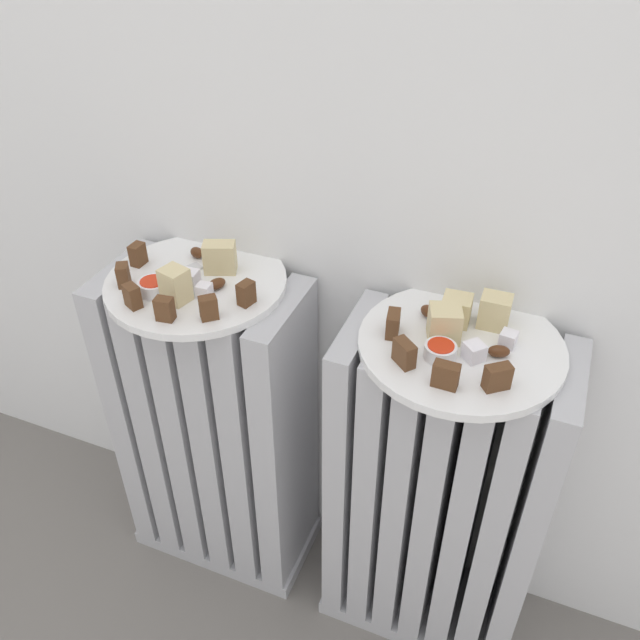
% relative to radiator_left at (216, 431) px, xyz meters
% --- Properties ---
extents(radiator_left, '(0.34, 0.18, 0.62)m').
position_rel_radiator_left_xyz_m(radiator_left, '(0.00, 0.00, 0.00)').
color(radiator_left, '#B2B2B7').
rests_on(radiator_left, ground_plane).
extents(radiator_right, '(0.34, 0.18, 0.62)m').
position_rel_radiator_left_xyz_m(radiator_right, '(0.40, 0.00, 0.00)').
color(radiator_right, '#B2B2B7').
rests_on(radiator_right, ground_plane).
extents(plate_left, '(0.27, 0.27, 0.01)m').
position_rel_radiator_left_xyz_m(plate_left, '(0.00, 0.00, 0.32)').
color(plate_left, white).
rests_on(plate_left, radiator_left).
extents(plate_right, '(0.27, 0.27, 0.01)m').
position_rel_radiator_left_xyz_m(plate_right, '(0.40, 0.00, 0.32)').
color(plate_right, white).
rests_on(plate_right, radiator_right).
extents(dark_cake_slice_left_0, '(0.02, 0.03, 0.03)m').
position_rel_radiator_left_xyz_m(dark_cake_slice_left_0, '(-0.10, 0.00, 0.34)').
color(dark_cake_slice_left_0, '#56351E').
rests_on(dark_cake_slice_left_0, plate_left).
extents(dark_cake_slice_left_1, '(0.03, 0.03, 0.03)m').
position_rel_radiator_left_xyz_m(dark_cake_slice_left_1, '(-0.09, -0.05, 0.34)').
color(dark_cake_slice_left_1, '#56351E').
rests_on(dark_cake_slice_left_1, plate_left).
extents(dark_cake_slice_left_2, '(0.03, 0.03, 0.03)m').
position_rel_radiator_left_xyz_m(dark_cake_slice_left_2, '(-0.05, -0.09, 0.34)').
color(dark_cake_slice_left_2, '#56351E').
rests_on(dark_cake_slice_left_2, plate_left).
extents(dark_cake_slice_left_3, '(0.03, 0.02, 0.03)m').
position_rel_radiator_left_xyz_m(dark_cake_slice_left_3, '(0.01, -0.10, 0.34)').
color(dark_cake_slice_left_3, '#56351E').
rests_on(dark_cake_slice_left_3, plate_left).
extents(dark_cake_slice_left_4, '(0.03, 0.03, 0.03)m').
position_rel_radiator_left_xyz_m(dark_cake_slice_left_4, '(0.07, -0.08, 0.34)').
color(dark_cake_slice_left_4, '#56351E').
rests_on(dark_cake_slice_left_4, plate_left).
extents(dark_cake_slice_left_5, '(0.02, 0.03, 0.03)m').
position_rel_radiator_left_xyz_m(dark_cake_slice_left_5, '(0.10, -0.03, 0.34)').
color(dark_cake_slice_left_5, '#56351E').
rests_on(dark_cake_slice_left_5, plate_left).
extents(marble_cake_slice_left_0, '(0.06, 0.04, 0.05)m').
position_rel_radiator_left_xyz_m(marble_cake_slice_left_0, '(0.02, 0.03, 0.35)').
color(marble_cake_slice_left_0, beige).
rests_on(marble_cake_slice_left_0, plate_left).
extents(marble_cake_slice_left_1, '(0.04, 0.04, 0.05)m').
position_rel_radiator_left_xyz_m(marble_cake_slice_left_1, '(0.00, -0.06, 0.35)').
color(marble_cake_slice_left_1, beige).
rests_on(marble_cake_slice_left_1, plate_left).
extents(turkish_delight_left_0, '(0.03, 0.03, 0.02)m').
position_rel_radiator_left_xyz_m(turkish_delight_left_0, '(0.00, -0.02, 0.34)').
color(turkish_delight_left_0, white).
rests_on(turkish_delight_left_0, plate_left).
extents(turkish_delight_left_1, '(0.02, 0.02, 0.02)m').
position_rel_radiator_left_xyz_m(turkish_delight_left_1, '(0.04, -0.03, 0.34)').
color(turkish_delight_left_1, white).
rests_on(turkish_delight_left_1, plate_left).
extents(medjool_date_left_0, '(0.03, 0.02, 0.02)m').
position_rel_radiator_left_xyz_m(medjool_date_left_0, '(-0.03, 0.06, 0.34)').
color(medjool_date_left_0, '#4C2814').
rests_on(medjool_date_left_0, plate_left).
extents(medjool_date_left_1, '(0.03, 0.03, 0.01)m').
position_rel_radiator_left_xyz_m(medjool_date_left_1, '(0.04, -0.01, 0.33)').
color(medjool_date_left_1, '#4C2814').
rests_on(medjool_date_left_1, plate_left).
extents(jam_bowl_left, '(0.04, 0.04, 0.02)m').
position_rel_radiator_left_xyz_m(jam_bowl_left, '(-0.04, -0.05, 0.34)').
color(jam_bowl_left, white).
rests_on(jam_bowl_left, plate_left).
extents(dark_cake_slice_right_0, '(0.02, 0.03, 0.03)m').
position_rel_radiator_left_xyz_m(dark_cake_slice_right_0, '(0.31, -0.02, 0.34)').
color(dark_cake_slice_right_0, '#56351E').
rests_on(dark_cake_slice_right_0, plate_right).
extents(dark_cake_slice_right_1, '(0.03, 0.03, 0.03)m').
position_rel_radiator_left_xyz_m(dark_cake_slice_right_1, '(0.34, -0.07, 0.34)').
color(dark_cake_slice_right_1, '#56351E').
rests_on(dark_cake_slice_right_1, plate_right).
extents(dark_cake_slice_right_2, '(0.03, 0.02, 0.03)m').
position_rel_radiator_left_xyz_m(dark_cake_slice_right_2, '(0.40, -0.09, 0.34)').
color(dark_cake_slice_right_2, '#56351E').
rests_on(dark_cake_slice_right_2, plate_right).
extents(dark_cake_slice_right_3, '(0.04, 0.03, 0.03)m').
position_rel_radiator_left_xyz_m(dark_cake_slice_right_3, '(0.46, -0.07, 0.34)').
color(dark_cake_slice_right_3, '#56351E').
rests_on(dark_cake_slice_right_3, plate_right).
extents(marble_cake_slice_right_0, '(0.05, 0.05, 0.05)m').
position_rel_radiator_left_xyz_m(marble_cake_slice_right_0, '(0.38, 0.00, 0.35)').
color(marble_cake_slice_right_0, beige).
rests_on(marble_cake_slice_right_0, plate_right).
extents(marble_cake_slice_right_1, '(0.04, 0.03, 0.05)m').
position_rel_radiator_left_xyz_m(marble_cake_slice_right_1, '(0.43, 0.05, 0.35)').
color(marble_cake_slice_right_1, beige).
rests_on(marble_cake_slice_right_1, plate_right).
extents(marble_cake_slice_right_2, '(0.04, 0.04, 0.04)m').
position_rel_radiator_left_xyz_m(marble_cake_slice_right_2, '(0.38, 0.04, 0.35)').
color(marble_cake_slice_right_2, beige).
rests_on(marble_cake_slice_right_2, plate_right).
extents(turkish_delight_right_0, '(0.03, 0.03, 0.02)m').
position_rel_radiator_left_xyz_m(turkish_delight_right_0, '(0.42, -0.03, 0.34)').
color(turkish_delight_right_0, white).
rests_on(turkish_delight_right_0, plate_right).
extents(turkish_delight_right_1, '(0.02, 0.02, 0.02)m').
position_rel_radiator_left_xyz_m(turkish_delight_right_1, '(0.46, 0.02, 0.34)').
color(turkish_delight_right_1, white).
rests_on(turkish_delight_right_1, plate_right).
extents(medjool_date_right_0, '(0.03, 0.03, 0.02)m').
position_rel_radiator_left_xyz_m(medjool_date_right_0, '(0.35, 0.04, 0.34)').
color(medjool_date_right_0, '#4C2814').
rests_on(medjool_date_right_0, plate_right).
extents(medjool_date_right_1, '(0.03, 0.03, 0.02)m').
position_rel_radiator_left_xyz_m(medjool_date_right_1, '(0.45, -0.01, 0.33)').
color(medjool_date_right_1, '#4C2814').
rests_on(medjool_date_right_1, plate_right).
extents(jam_bowl_right, '(0.04, 0.04, 0.02)m').
position_rel_radiator_left_xyz_m(jam_bowl_right, '(0.38, -0.04, 0.34)').
color(jam_bowl_right, white).
rests_on(jam_bowl_right, plate_right).
extents(fork, '(0.06, 0.10, 0.00)m').
position_rel_radiator_left_xyz_m(fork, '(-0.03, -0.00, 0.33)').
color(fork, silver).
rests_on(fork, plate_left).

